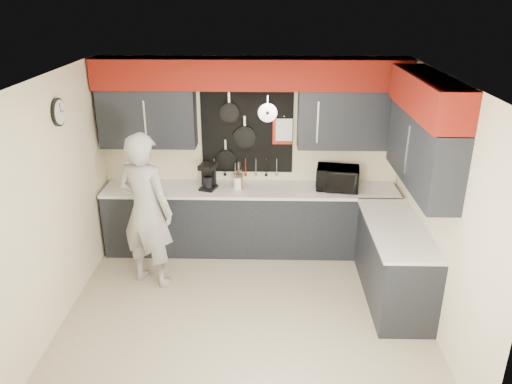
{
  "coord_description": "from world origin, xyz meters",
  "views": [
    {
      "loc": [
        0.23,
        -4.7,
        3.4
      ],
      "look_at": [
        0.1,
        0.5,
        1.25
      ],
      "focal_mm": 35.0,
      "sensor_mm": 36.0,
      "label": 1
    }
  ],
  "objects_px": {
    "person": "(146,211)",
    "microwave": "(337,178)",
    "knife_block": "(239,181)",
    "coffee_maker": "(208,175)",
    "utensil_crock": "(238,183)"
  },
  "relations": [
    {
      "from": "coffee_maker",
      "to": "knife_block",
      "type": "bearing_deg",
      "value": 16.47
    },
    {
      "from": "knife_block",
      "to": "utensil_crock",
      "type": "distance_m",
      "value": 0.02
    },
    {
      "from": "coffee_maker",
      "to": "person",
      "type": "height_order",
      "value": "person"
    },
    {
      "from": "coffee_maker",
      "to": "person",
      "type": "bearing_deg",
      "value": -110.52
    },
    {
      "from": "knife_block",
      "to": "person",
      "type": "bearing_deg",
      "value": -146.52
    },
    {
      "from": "knife_block",
      "to": "utensil_crock",
      "type": "bearing_deg",
      "value": 147.15
    },
    {
      "from": "microwave",
      "to": "utensil_crock",
      "type": "distance_m",
      "value": 1.31
    },
    {
      "from": "utensil_crock",
      "to": "person",
      "type": "distance_m",
      "value": 1.33
    },
    {
      "from": "knife_block",
      "to": "coffee_maker",
      "type": "height_order",
      "value": "coffee_maker"
    },
    {
      "from": "microwave",
      "to": "knife_block",
      "type": "distance_m",
      "value": 1.29
    },
    {
      "from": "knife_block",
      "to": "coffee_maker",
      "type": "bearing_deg",
      "value": 174.59
    },
    {
      "from": "utensil_crock",
      "to": "coffee_maker",
      "type": "xyz_separation_m",
      "value": [
        -0.4,
        0.0,
        0.1
      ]
    },
    {
      "from": "coffee_maker",
      "to": "person",
      "type": "relative_size",
      "value": 0.18
    },
    {
      "from": "utensil_crock",
      "to": "knife_block",
      "type": "bearing_deg",
      "value": -28.68
    },
    {
      "from": "person",
      "to": "microwave",
      "type": "bearing_deg",
      "value": -137.48
    }
  ]
}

